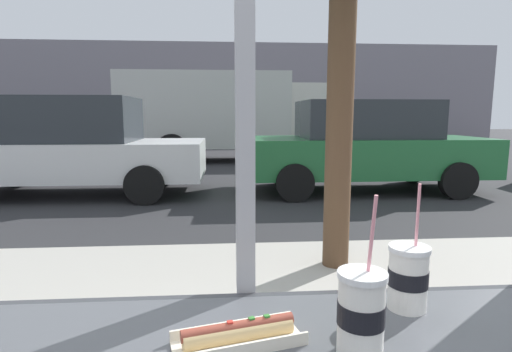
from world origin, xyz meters
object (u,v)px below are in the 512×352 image
object	(u,v)px
parked_car_green	(362,146)
soda_cup_left	(361,312)
soda_cup_right	(408,276)
box_truck	(231,113)
parked_car_white	(69,146)
hotdog_tray_far	(239,334)

from	to	relation	value
parked_car_green	soda_cup_left	bearing A→B (deg)	-108.92
soda_cup_left	parked_car_green	distance (m)	7.05
soda_cup_right	box_truck	size ratio (longest dim) A/B	0.05
soda_cup_left	parked_car_white	bearing A→B (deg)	114.66
hotdog_tray_far	box_truck	distance (m)	11.95
soda_cup_right	soda_cup_left	bearing A→B (deg)	-134.68
parked_car_green	box_truck	size ratio (longest dim) A/B	0.67
soda_cup_left	soda_cup_right	bearing A→B (deg)	45.32
soda_cup_right	hotdog_tray_far	world-z (taller)	soda_cup_right
hotdog_tray_far	parked_car_white	size ratio (longest dim) A/B	0.06
parked_car_green	soda_cup_right	bearing A→B (deg)	-107.99
parked_car_white	soda_cup_left	bearing A→B (deg)	-65.34
hotdog_tray_far	parked_car_green	bearing A→B (deg)	69.11
soda_cup_right	parked_car_white	distance (m)	7.25
soda_cup_right	box_truck	distance (m)	11.83
parked_car_green	box_truck	xyz separation A→B (m)	(-2.40, 5.33, 0.64)
soda_cup_left	soda_cup_right	distance (m)	0.25
soda_cup_right	hotdog_tray_far	xyz separation A→B (m)	(-0.42, -0.13, -0.06)
hotdog_tray_far	soda_cup_right	bearing A→B (deg)	16.98
parked_car_white	parked_car_green	world-z (taller)	parked_car_white
parked_car_white	soda_cup_right	bearing A→B (deg)	-63.46
soda_cup_left	box_truck	world-z (taller)	box_truck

